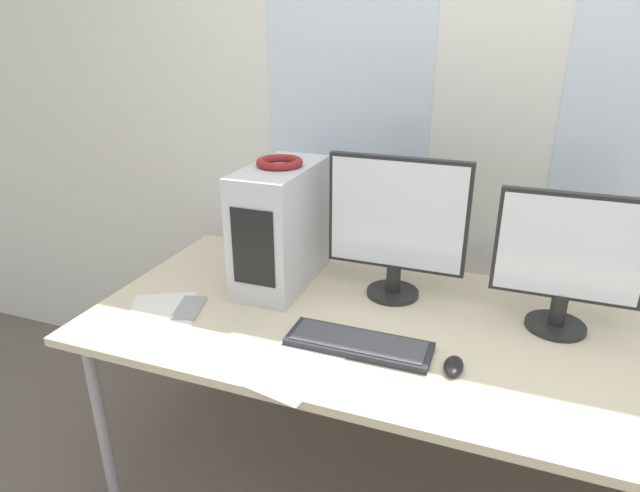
{
  "coord_description": "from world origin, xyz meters",
  "views": [
    {
      "loc": [
        0.1,
        -1.02,
        1.66
      ],
      "look_at": [
        -0.45,
        0.47,
        1.01
      ],
      "focal_mm": 30.0,
      "sensor_mm": 36.0,
      "label": 1
    }
  ],
  "objects_px": {
    "monitor_main": "(396,223)",
    "cell_phone": "(190,308)",
    "monitor_right_near": "(568,259)",
    "headphones": "(280,162)",
    "mouse": "(454,366)",
    "keyboard": "(359,344)",
    "pc_tower": "(281,226)"
  },
  "relations": [
    {
      "from": "keyboard",
      "to": "cell_phone",
      "type": "bearing_deg",
      "value": 178.01
    },
    {
      "from": "monitor_right_near",
      "to": "cell_phone",
      "type": "relative_size",
      "value": 2.59
    },
    {
      "from": "monitor_right_near",
      "to": "cell_phone",
      "type": "height_order",
      "value": "monitor_right_near"
    },
    {
      "from": "pc_tower",
      "to": "headphones",
      "type": "bearing_deg",
      "value": 90.0
    },
    {
      "from": "monitor_right_near",
      "to": "keyboard",
      "type": "bearing_deg",
      "value": -149.87
    },
    {
      "from": "headphones",
      "to": "keyboard",
      "type": "xyz_separation_m",
      "value": [
        0.39,
        -0.33,
        -0.44
      ]
    },
    {
      "from": "pc_tower",
      "to": "monitor_right_near",
      "type": "height_order",
      "value": "monitor_right_near"
    },
    {
      "from": "headphones",
      "to": "cell_phone",
      "type": "height_order",
      "value": "headphones"
    },
    {
      "from": "pc_tower",
      "to": "monitor_main",
      "type": "xyz_separation_m",
      "value": [
        0.41,
        0.03,
        0.05
      ]
    },
    {
      "from": "keyboard",
      "to": "mouse",
      "type": "bearing_deg",
      "value": -4.01
    },
    {
      "from": "pc_tower",
      "to": "mouse",
      "type": "bearing_deg",
      "value": -27.55
    },
    {
      "from": "keyboard",
      "to": "mouse",
      "type": "relative_size",
      "value": 4.38
    },
    {
      "from": "keyboard",
      "to": "monitor_main",
      "type": "bearing_deg",
      "value": 87.34
    },
    {
      "from": "monitor_main",
      "to": "monitor_right_near",
      "type": "bearing_deg",
      "value": -4.63
    },
    {
      "from": "pc_tower",
      "to": "monitor_main",
      "type": "height_order",
      "value": "monitor_main"
    },
    {
      "from": "headphones",
      "to": "monitor_right_near",
      "type": "height_order",
      "value": "headphones"
    },
    {
      "from": "monitor_right_near",
      "to": "monitor_main",
      "type": "bearing_deg",
      "value": 175.37
    },
    {
      "from": "keyboard",
      "to": "cell_phone",
      "type": "height_order",
      "value": "keyboard"
    },
    {
      "from": "monitor_right_near",
      "to": "cell_phone",
      "type": "bearing_deg",
      "value": -165.44
    },
    {
      "from": "headphones",
      "to": "cell_phone",
      "type": "relative_size",
      "value": 0.95
    },
    {
      "from": "monitor_right_near",
      "to": "keyboard",
      "type": "xyz_separation_m",
      "value": [
        -0.55,
        -0.32,
        -0.23
      ]
    },
    {
      "from": "headphones",
      "to": "keyboard",
      "type": "height_order",
      "value": "headphones"
    },
    {
      "from": "pc_tower",
      "to": "headphones",
      "type": "relative_size",
      "value": 2.78
    },
    {
      "from": "headphones",
      "to": "cell_phone",
      "type": "xyz_separation_m",
      "value": [
        -0.2,
        -0.31,
        -0.44
      ]
    },
    {
      "from": "pc_tower",
      "to": "monitor_right_near",
      "type": "xyz_separation_m",
      "value": [
        0.94,
        -0.01,
        0.02
      ]
    },
    {
      "from": "mouse",
      "to": "cell_phone",
      "type": "distance_m",
      "value": 0.88
    },
    {
      "from": "monitor_main",
      "to": "cell_phone",
      "type": "xyz_separation_m",
      "value": [
        -0.61,
        -0.34,
        -0.26
      ]
    },
    {
      "from": "headphones",
      "to": "monitor_right_near",
      "type": "bearing_deg",
      "value": -0.82
    },
    {
      "from": "monitor_main",
      "to": "monitor_right_near",
      "type": "relative_size",
      "value": 1.12
    },
    {
      "from": "monitor_main",
      "to": "keyboard",
      "type": "bearing_deg",
      "value": -92.66
    },
    {
      "from": "pc_tower",
      "to": "monitor_right_near",
      "type": "bearing_deg",
      "value": -0.77
    },
    {
      "from": "pc_tower",
      "to": "cell_phone",
      "type": "relative_size",
      "value": 2.63
    }
  ]
}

